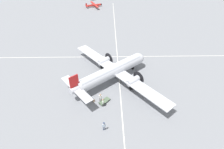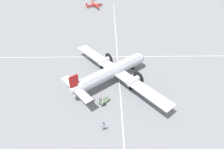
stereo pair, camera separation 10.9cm
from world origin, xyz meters
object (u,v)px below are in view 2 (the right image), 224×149
Objects in this scene: light_aircraft_taxiing at (95,5)px; suitcase_near_door at (94,100)px; baggage_cart at (104,101)px; suitcase_upright_spare at (92,99)px; airliner_main at (113,70)px; crew_foreground at (104,125)px; passenger_boarding at (103,102)px; ramp_agent at (100,97)px.

suitcase_near_door is at bearing -108.01° from light_aircraft_taxiing.
light_aircraft_taxiing is at bearing 47.20° from baggage_cart.
suitcase_near_door is at bearing -36.19° from suitcase_upright_spare.
airliner_main is 7.74m from suitcase_upright_spare.
crew_foreground is at bearing -69.83° from suitcase_upright_spare.
passenger_boarding reaches higher than suitcase_near_door.
suitcase_upright_spare reaches higher than suitcase_near_door.
ramp_agent is 1.56m from suitcase_near_door.
suitcase_near_door is 0.24× the size of baggage_cart.
suitcase_upright_spare is at bearing 93.88° from crew_foreground.
airliner_main reaches higher than passenger_boarding.
passenger_boarding is 0.17× the size of light_aircraft_taxiing.
suitcase_upright_spare is (-2.08, 1.39, -0.77)m from passenger_boarding.
airliner_main is 9.88× the size of baggage_cart.
airliner_main is 7.05m from ramp_agent.
airliner_main is at bearing 26.60° from baggage_cart.
suitcase_upright_spare is at bearing 51.18° from passenger_boarding.
airliner_main is 54.09m from light_aircraft_taxiing.
airliner_main is at bearing 56.43° from suitcase_upright_spare.
airliner_main reaches higher than ramp_agent.
airliner_main is 38.52× the size of suitcase_upright_spare.
crew_foreground reaches higher than suitcase_upright_spare.
crew_foreground is at bearing -136.75° from airliner_main.
suitcase_upright_spare is at bearing -108.31° from light_aircraft_taxiing.
suitcase_upright_spare is 0.26× the size of baggage_cart.
ramp_agent reaches higher than baggage_cart.
light_aircraft_taxiing is (-5.02, 60.01, -0.31)m from ramp_agent.
suitcase_upright_spare is at bearing 143.81° from suitcase_near_door.
crew_foreground is at bearing -137.69° from baggage_cart.
ramp_agent is at bearing 116.39° from baggage_cart.
ramp_agent reaches higher than crew_foreground.
light_aircraft_taxiing is (-3.40, 59.74, 0.55)m from suitcase_upright_spare.
suitcase_upright_spare is 0.06× the size of light_aircraft_taxiing.
ramp_agent is at bearing -9.48° from suitcase_upright_spare.
ramp_agent is (-2.50, -6.47, -1.27)m from airliner_main.
crew_foreground is 5.06m from passenger_boarding.
airliner_main reaches higher than baggage_cart.
suitcase_near_door is (-1.75, 1.15, -0.79)m from passenger_boarding.
crew_foreground is at bearing -77.49° from ramp_agent.
suitcase_upright_spare is at bearing -162.44° from airliner_main.
light_aircraft_taxiing is (-3.73, 59.98, 0.57)m from suitcase_near_door.
airliner_main is at bearing -103.57° from light_aircraft_taxiing.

